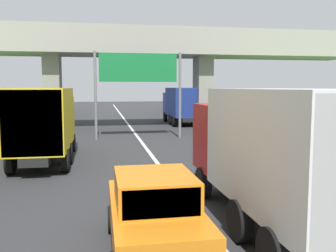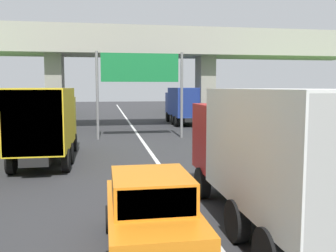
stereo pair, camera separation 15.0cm
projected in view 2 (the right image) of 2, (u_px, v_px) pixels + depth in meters
lane_centre_stripe at (142, 141)px, 24.15m from camera, size 0.20×103.65×0.01m
overpass_bridge at (132, 53)px, 31.29m from camera, size 40.00×4.80×8.34m
overhead_highway_sign at (140, 74)px, 24.83m from camera, size 5.88×0.18×5.84m
truck_red at (272, 151)px, 8.95m from camera, size 2.44×7.30×3.44m
truck_blue at (183, 104)px, 35.17m from camera, size 2.44×7.30×3.44m
truck_yellow at (46, 121)px, 17.12m from camera, size 2.44×7.30×3.44m
car_orange at (151, 213)px, 7.72m from camera, size 1.86×4.10×1.72m
construction_barrel_4 at (15, 152)px, 17.43m from camera, size 0.57×0.57×0.90m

